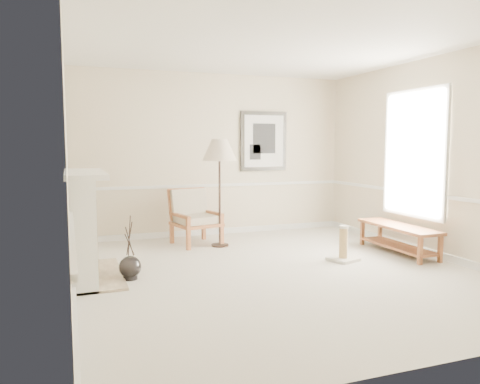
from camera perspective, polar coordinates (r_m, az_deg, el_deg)
name	(u,v)px	position (r m, az deg, el deg)	size (l,w,h in m)	color
ground	(278,272)	(6.13, 4.61, -9.66)	(5.50, 5.50, 0.00)	silver
room	(286,126)	(6.05, 5.64, 7.98)	(5.04, 5.54, 2.92)	beige
fireplace	(83,226)	(6.05, -18.55, -3.94)	(0.64, 1.64, 1.31)	white
floor_vase	(130,268)	(5.90, -13.25, -8.98)	(0.27, 0.27, 0.79)	black
armchair	(193,214)	(7.77, -5.71, -2.71)	(0.83, 0.87, 0.91)	brown
floor_lamp	(220,153)	(7.44, -2.51, 4.78)	(0.54, 0.54, 1.72)	black
bench	(398,234)	(7.47, 18.74, -4.92)	(0.47, 1.50, 0.43)	brown
scratching_post	(343,250)	(6.79, 12.47, -6.89)	(0.45, 0.45, 0.50)	beige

